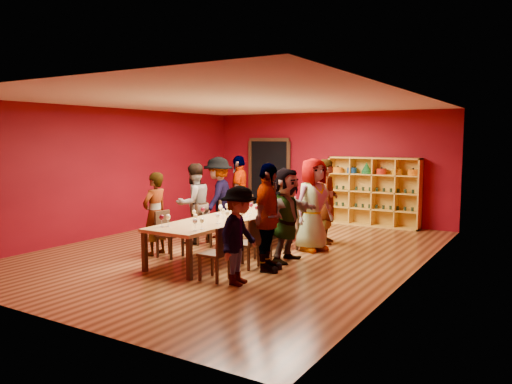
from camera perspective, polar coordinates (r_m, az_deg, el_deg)
room_shell at (r=10.03m, az=-2.08°, el=1.65°), size 7.10×9.10×3.04m
tasting_table at (r=10.13m, az=-2.06°, el=-2.87°), size 1.10×4.50×0.75m
doorway at (r=14.77m, az=1.61°, el=1.63°), size 1.40×0.17×2.30m
shelving_unit at (r=13.37m, az=13.32°, el=0.39°), size 2.40×0.40×1.80m
chair_person_left_1 at (r=9.83m, az=-10.16°, el=-4.44°), size 0.42×0.42×0.89m
person_left_1 at (r=9.97m, az=-11.47°, el=-2.45°), size 0.44×0.60×1.63m
chair_person_left_2 at (r=10.78m, az=-5.74°, el=-3.44°), size 0.42×0.42×0.89m
person_left_2 at (r=10.92m, az=-7.11°, el=-1.33°), size 0.70×0.95×1.75m
chair_person_left_3 at (r=11.44m, az=-3.21°, el=-2.86°), size 0.42×0.42×0.89m
person_left_3 at (r=11.54m, az=-4.33°, el=-0.61°), size 0.81×1.29×1.86m
chair_person_left_4 at (r=12.31m, az=-0.45°, el=-2.22°), size 0.42×0.42×0.89m
person_left_4 at (r=12.45m, az=-1.92°, el=-0.10°), size 0.84×1.20×1.86m
chair_person_right_0 at (r=8.08m, az=-4.31°, el=-6.66°), size 0.42×0.42×0.89m
person_right_0 at (r=7.80m, az=-1.95°, el=-4.99°), size 0.54×1.05×1.56m
chair_person_right_1 at (r=8.84m, az=-0.77°, el=-5.54°), size 0.42×0.42×0.89m
person_right_1 at (r=8.57m, az=1.34°, el=-2.93°), size 0.75×1.18×1.87m
chair_person_right_2 at (r=9.48m, az=1.72°, el=-4.73°), size 0.42×0.42×0.89m
person_right_2 at (r=9.26m, az=3.49°, el=-2.61°), size 0.49×1.63×1.75m
chair_person_right_3 at (r=10.43m, az=4.70°, el=-3.75°), size 0.42×0.42×0.89m
person_right_3 at (r=10.20m, az=6.54°, el=-1.45°), size 0.81×1.04×1.89m
chair_person_right_4 at (r=11.16m, az=6.60°, el=-3.13°), size 0.42×0.42×0.89m
person_right_4 at (r=10.96m, az=8.17°, el=-1.07°), size 0.69×0.80×1.84m
wine_glass_0 at (r=11.92m, az=1.96°, el=-0.54°), size 0.08×0.08×0.20m
wine_glass_1 at (r=11.50m, az=4.54°, el=-0.77°), size 0.09×0.09×0.21m
wine_glass_2 at (r=10.70m, az=1.84°, el=-1.24°), size 0.09×0.09×0.22m
wine_glass_3 at (r=9.05m, az=-4.41°, el=-2.76°), size 0.08×0.08×0.19m
wine_glass_4 at (r=9.70m, az=-3.77°, el=-2.20°), size 0.07×0.07×0.18m
wine_glass_5 at (r=8.84m, az=-10.73°, el=-2.93°), size 0.09×0.09×0.21m
wine_glass_6 at (r=9.82m, az=-1.00°, el=-1.90°), size 0.09×0.09×0.22m
wine_glass_7 at (r=10.55m, az=1.29°, el=-1.40°), size 0.08×0.08×0.21m
wine_glass_8 at (r=9.49m, az=-7.10°, el=-2.34°), size 0.08×0.08×0.20m
wine_glass_9 at (r=10.92m, az=-1.06°, el=-1.11°), size 0.09×0.09×0.21m
wine_glass_10 at (r=10.27m, az=-3.33°, el=-1.62°), size 0.08×0.08×0.21m
wine_glass_11 at (r=11.58m, az=1.23°, el=-0.68°), size 0.09×0.09×0.22m
wine_glass_12 at (r=8.38m, az=-6.99°, el=-3.38°), size 0.09×0.09×0.21m
wine_glass_13 at (r=9.20m, az=-3.33°, el=-2.48°), size 0.09×0.09×0.21m
wine_glass_14 at (r=10.25m, az=-0.57°, el=-1.56°), size 0.09×0.09×0.22m
wine_glass_15 at (r=10.07m, az=0.05°, el=-1.87°), size 0.07×0.07×0.18m
wine_glass_16 at (r=10.12m, az=-4.09°, el=-1.75°), size 0.08×0.08×0.20m
wine_glass_17 at (r=11.29m, az=1.03°, el=-1.02°), size 0.07×0.07×0.18m
wine_glass_18 at (r=8.86m, az=-10.03°, el=-2.89°), size 0.09×0.09×0.22m
wine_glass_19 at (r=8.53m, az=-6.21°, el=-3.32°), size 0.08×0.08×0.19m
wine_glass_20 at (r=9.03m, az=-6.93°, el=-2.81°), size 0.07×0.07×0.19m
wine_glass_21 at (r=9.64m, az=-6.09°, el=-2.09°), size 0.09×0.09×0.22m
spittoon_bowl at (r=10.06m, az=-2.08°, el=-2.27°), size 0.27×0.27×0.15m
carafe_a at (r=10.36m, az=-2.32°, el=-1.78°), size 0.10×0.10×0.24m
carafe_b at (r=9.63m, az=-2.39°, el=-2.40°), size 0.09×0.09×0.23m
wine_bottle at (r=11.30m, az=3.41°, el=-1.00°), size 0.11×0.11×0.35m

